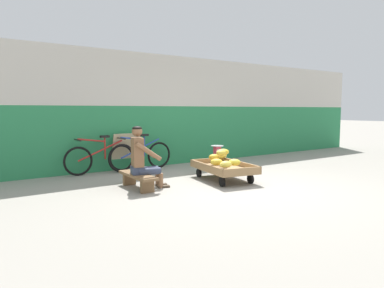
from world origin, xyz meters
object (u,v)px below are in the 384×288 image
(vendor_seated, at_px, (142,157))
(plastic_crate, at_px, (217,164))
(sign_board, at_px, (126,151))
(bicycle_far_left, at_px, (141,155))
(shopping_bag, at_px, (230,169))
(low_bench, at_px, (138,178))
(banana_cart, at_px, (224,169))
(bicycle_near_left, at_px, (101,158))
(weighing_scale, at_px, (217,151))

(vendor_seated, bearing_deg, plastic_crate, 16.89)
(sign_board, bearing_deg, bicycle_far_left, -45.88)
(shopping_bag, bearing_deg, low_bench, -176.38)
(banana_cart, xyz_separation_m, bicycle_near_left, (-1.78, 2.17, 0.11))
(banana_cart, xyz_separation_m, plastic_crate, (0.62, 0.98, -0.09))
(bicycle_near_left, relative_size, bicycle_far_left, 1.00)
(bicycle_near_left, relative_size, shopping_bag, 6.92)
(low_bench, height_order, weighing_scale, weighing_scale)
(weighing_scale, bearing_deg, sign_board, 141.47)
(weighing_scale, relative_size, sign_board, 0.34)
(low_bench, xyz_separation_m, vendor_seated, (0.09, -0.02, 0.37))
(bicycle_near_left, xyz_separation_m, sign_board, (0.69, 0.17, 0.08))
(weighing_scale, height_order, shopping_bag, weighing_scale)
(bicycle_near_left, distance_m, sign_board, 0.72)
(plastic_crate, height_order, bicycle_far_left, bicycle_far_left)
(sign_board, xyz_separation_m, shopping_bag, (1.64, -1.89, -0.31))
(banana_cart, distance_m, bicycle_far_left, 2.24)
(banana_cart, xyz_separation_m, sign_board, (-1.08, 2.34, 0.19))
(plastic_crate, bearing_deg, sign_board, 141.50)
(shopping_bag, bearing_deg, vendor_seated, -175.69)
(sign_board, bearing_deg, shopping_bag, -48.97)
(plastic_crate, xyz_separation_m, sign_board, (-1.71, 1.36, 0.28))
(low_bench, relative_size, sign_board, 1.26)
(vendor_seated, height_order, sign_board, vendor_seated)
(low_bench, distance_m, sign_board, 2.16)
(bicycle_far_left, bearing_deg, weighing_scale, -37.05)
(vendor_seated, distance_m, sign_board, 2.15)
(bicycle_near_left, distance_m, shopping_bag, 2.91)
(banana_cart, height_order, bicycle_far_left, bicycle_far_left)
(plastic_crate, xyz_separation_m, bicycle_far_left, (-1.45, 1.10, 0.20))
(banana_cart, xyz_separation_m, low_bench, (-1.77, 0.31, -0.04))
(low_bench, xyz_separation_m, sign_board, (0.68, 2.04, 0.24))
(bicycle_near_left, xyz_separation_m, bicycle_far_left, (0.95, -0.09, 0.00))
(sign_board, height_order, shopping_bag, sign_board)
(bicycle_far_left, xyz_separation_m, sign_board, (-0.26, 0.26, 0.08))
(vendor_seated, distance_m, bicycle_near_left, 1.90)
(low_bench, height_order, bicycle_near_left, bicycle_near_left)
(weighing_scale, xyz_separation_m, shopping_bag, (-0.06, -0.53, -0.33))
(vendor_seated, height_order, bicycle_near_left, vendor_seated)
(bicycle_far_left, bearing_deg, plastic_crate, -37.02)
(plastic_crate, bearing_deg, weighing_scale, -90.00)
(banana_cart, bearing_deg, shopping_bag, 38.94)
(bicycle_near_left, height_order, sign_board, sign_board)
(banana_cart, xyz_separation_m, weighing_scale, (0.62, 0.98, 0.21))
(weighing_scale, distance_m, bicycle_near_left, 2.68)
(plastic_crate, distance_m, shopping_bag, 0.54)
(banana_cart, relative_size, bicycle_near_left, 0.94)
(low_bench, relative_size, plastic_crate, 3.07)
(banana_cart, bearing_deg, vendor_seated, 170.45)
(weighing_scale, height_order, bicycle_near_left, bicycle_near_left)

